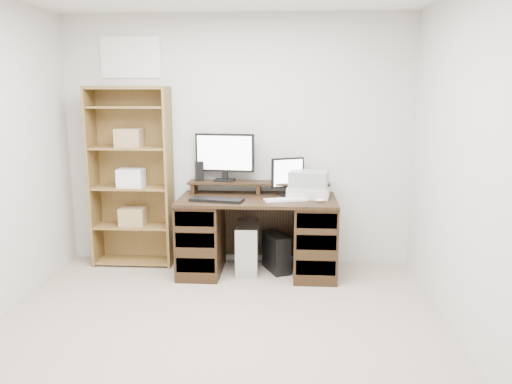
# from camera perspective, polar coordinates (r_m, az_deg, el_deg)

# --- Properties ---
(room) EXTENTS (3.54, 4.04, 2.54)m
(room) POSITION_cam_1_polar(r_m,az_deg,el_deg) (3.10, -5.88, 2.16)
(room) COLOR tan
(room) RESTS_ON ground
(desk) EXTENTS (1.50, 0.70, 0.75)m
(desk) POSITION_cam_1_polar(r_m,az_deg,el_deg) (4.85, 0.16, -4.85)
(desk) COLOR black
(desk) RESTS_ON ground
(riser_shelf) EXTENTS (1.40, 0.22, 0.12)m
(riser_shelf) POSITION_cam_1_polar(r_m,az_deg,el_deg) (4.95, 0.30, 0.87)
(riser_shelf) COLOR black
(riser_shelf) RESTS_ON desk
(monitor_wide) EXTENTS (0.60, 0.17, 0.47)m
(monitor_wide) POSITION_cam_1_polar(r_m,az_deg,el_deg) (4.98, -3.59, 4.29)
(monitor_wide) COLOR black
(monitor_wide) RESTS_ON riser_shelf
(monitor_small) EXTENTS (0.32, 0.19, 0.37)m
(monitor_small) POSITION_cam_1_polar(r_m,az_deg,el_deg) (4.88, 3.64, 1.97)
(monitor_small) COLOR black
(monitor_small) RESTS_ON desk
(speaker) EXTENTS (0.10, 0.10, 0.20)m
(speaker) POSITION_cam_1_polar(r_m,az_deg,el_deg) (5.03, -6.51, 2.40)
(speaker) COLOR black
(speaker) RESTS_ON riser_shelf
(keyboard_black) EXTENTS (0.52, 0.25, 0.03)m
(keyboard_black) POSITION_cam_1_polar(r_m,az_deg,el_deg) (4.64, -4.51, -0.89)
(keyboard_black) COLOR black
(keyboard_black) RESTS_ON desk
(keyboard_white) EXTENTS (0.42, 0.23, 0.02)m
(keyboard_white) POSITION_cam_1_polar(r_m,az_deg,el_deg) (4.65, 3.41, -0.88)
(keyboard_white) COLOR white
(keyboard_white) RESTS_ON desk
(mouse) EXTENTS (0.09, 0.07, 0.04)m
(mouse) POSITION_cam_1_polar(r_m,az_deg,el_deg) (4.63, 7.33, -0.92)
(mouse) COLOR silver
(mouse) RESTS_ON desk
(printer) EXTENTS (0.43, 0.35, 0.10)m
(printer) POSITION_cam_1_polar(r_m,az_deg,el_deg) (4.82, 6.01, -0.01)
(printer) COLOR beige
(printer) RESTS_ON desk
(basket) EXTENTS (0.40, 0.31, 0.15)m
(basket) POSITION_cam_1_polar(r_m,az_deg,el_deg) (4.80, 6.04, 1.47)
(basket) COLOR #8F9499
(basket) RESTS_ON printer
(tower_silver) EXTENTS (0.23, 0.48, 0.47)m
(tower_silver) POSITION_cam_1_polar(r_m,az_deg,el_deg) (4.97, -1.02, -6.30)
(tower_silver) COLOR #B4B7BB
(tower_silver) RESTS_ON ground
(tower_black) EXTENTS (0.30, 0.40, 0.37)m
(tower_black) POSITION_cam_1_polar(r_m,az_deg,el_deg) (4.97, 2.33, -6.91)
(tower_black) COLOR black
(tower_black) RESTS_ON ground
(bookshelf) EXTENTS (0.80, 0.30, 1.80)m
(bookshelf) POSITION_cam_1_polar(r_m,az_deg,el_deg) (5.18, -14.01, 1.83)
(bookshelf) COLOR olive
(bookshelf) RESTS_ON ground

